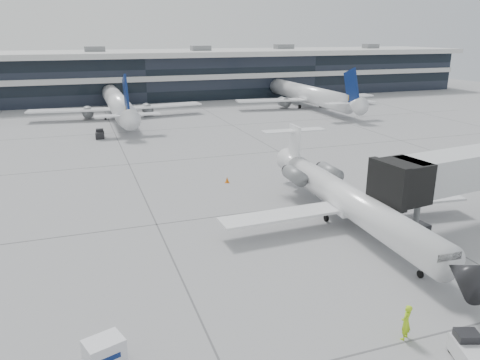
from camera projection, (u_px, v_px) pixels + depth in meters
name	position (u px, v px, depth m)	size (l,w,h in m)	color
ground	(266.00, 210.00, 42.55)	(220.00, 220.00, 0.00)	gray
terminal	(139.00, 77.00, 114.83)	(170.00, 22.00, 10.00)	black
bg_jet_center	(118.00, 117.00, 89.52)	(32.00, 40.00, 9.60)	white
bg_jet_right	(306.00, 107.00, 102.14)	(32.00, 40.00, 9.60)	white
regional_jet	(348.00, 200.00, 38.85)	(22.19, 27.63, 6.39)	white
ramp_worker	(406.00, 322.00, 24.42)	(0.73, 0.48, 1.99)	#AEE718
baggage_tug	(470.00, 351.00, 22.78)	(1.92, 2.49, 1.39)	silver
cargo_uld	(105.00, 355.00, 22.16)	(2.39, 2.06, 1.65)	black
traffic_cone	(227.00, 180.00, 50.32)	(0.51, 0.51, 0.64)	#D8600B
far_tug	(100.00, 134.00, 71.48)	(1.44, 2.23, 1.35)	black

